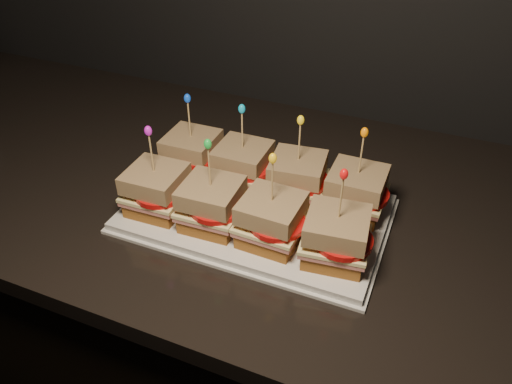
% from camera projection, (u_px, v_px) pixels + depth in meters
% --- Properties ---
extents(cabinet, '(2.63, 0.69, 0.87)m').
position_uv_depth(cabinet, '(171.00, 314.00, 1.30)').
color(cabinet, black).
rests_on(cabinet, ground).
extents(granite_slab, '(2.67, 0.73, 0.03)m').
position_uv_depth(granite_slab, '(149.00, 169.00, 1.03)').
color(granite_slab, black).
rests_on(granite_slab, cabinet).
extents(platter, '(0.44, 0.27, 0.02)m').
position_uv_depth(platter, '(256.00, 213.00, 0.87)').
color(platter, white).
rests_on(platter, granite_slab).
extents(platter_rim, '(0.45, 0.28, 0.01)m').
position_uv_depth(platter_rim, '(256.00, 216.00, 0.87)').
color(platter_rim, white).
rests_on(platter_rim, granite_slab).
extents(sandwich_0_bread_bot, '(0.09, 0.09, 0.02)m').
position_uv_depth(sandwich_0_bread_bot, '(193.00, 166.00, 0.95)').
color(sandwich_0_bread_bot, brown).
rests_on(sandwich_0_bread_bot, platter).
extents(sandwich_0_ham, '(0.10, 0.10, 0.01)m').
position_uv_depth(sandwich_0_ham, '(193.00, 159.00, 0.94)').
color(sandwich_0_ham, '#B76D62').
rests_on(sandwich_0_ham, sandwich_0_bread_bot).
extents(sandwich_0_cheese, '(0.10, 0.10, 0.01)m').
position_uv_depth(sandwich_0_cheese, '(192.00, 156.00, 0.94)').
color(sandwich_0_cheese, '#FDF09F').
rests_on(sandwich_0_cheese, sandwich_0_ham).
extents(sandwich_0_tomato, '(0.09, 0.09, 0.01)m').
position_uv_depth(sandwich_0_tomato, '(196.00, 155.00, 0.93)').
color(sandwich_0_tomato, red).
rests_on(sandwich_0_tomato, sandwich_0_cheese).
extents(sandwich_0_bread_top, '(0.09, 0.09, 0.03)m').
position_uv_depth(sandwich_0_bread_top, '(191.00, 143.00, 0.92)').
color(sandwich_0_bread_top, '#56290C').
rests_on(sandwich_0_bread_top, sandwich_0_tomato).
extents(sandwich_0_pick, '(0.00, 0.00, 0.09)m').
position_uv_depth(sandwich_0_pick, '(189.00, 121.00, 0.90)').
color(sandwich_0_pick, tan).
rests_on(sandwich_0_pick, sandwich_0_bread_top).
extents(sandwich_0_frill, '(0.01, 0.01, 0.02)m').
position_uv_depth(sandwich_0_frill, '(187.00, 98.00, 0.87)').
color(sandwich_0_frill, blue).
rests_on(sandwich_0_frill, sandwich_0_pick).
extents(sandwich_1_bread_bot, '(0.09, 0.09, 0.02)m').
position_uv_depth(sandwich_1_bread_bot, '(243.00, 178.00, 0.92)').
color(sandwich_1_bread_bot, brown).
rests_on(sandwich_1_bread_bot, platter).
extents(sandwich_1_ham, '(0.10, 0.09, 0.01)m').
position_uv_depth(sandwich_1_ham, '(243.00, 171.00, 0.91)').
color(sandwich_1_ham, '#B76D62').
rests_on(sandwich_1_ham, sandwich_1_bread_bot).
extents(sandwich_1_cheese, '(0.10, 0.10, 0.01)m').
position_uv_depth(sandwich_1_cheese, '(243.00, 167.00, 0.91)').
color(sandwich_1_cheese, '#FDF09F').
rests_on(sandwich_1_cheese, sandwich_1_ham).
extents(sandwich_1_tomato, '(0.09, 0.09, 0.01)m').
position_uv_depth(sandwich_1_tomato, '(248.00, 167.00, 0.89)').
color(sandwich_1_tomato, red).
rests_on(sandwich_1_tomato, sandwich_1_cheese).
extents(sandwich_1_bread_top, '(0.09, 0.09, 0.03)m').
position_uv_depth(sandwich_1_bread_top, '(243.00, 155.00, 0.89)').
color(sandwich_1_bread_top, '#56290C').
rests_on(sandwich_1_bread_top, sandwich_1_tomato).
extents(sandwich_1_pick, '(0.00, 0.00, 0.09)m').
position_uv_depth(sandwich_1_pick, '(242.00, 132.00, 0.86)').
color(sandwich_1_pick, tan).
rests_on(sandwich_1_pick, sandwich_1_bread_top).
extents(sandwich_1_frill, '(0.01, 0.01, 0.02)m').
position_uv_depth(sandwich_1_frill, '(242.00, 109.00, 0.84)').
color(sandwich_1_frill, '#0B95BB').
rests_on(sandwich_1_frill, sandwich_1_pick).
extents(sandwich_2_bread_bot, '(0.10, 0.10, 0.02)m').
position_uv_depth(sandwich_2_bread_bot, '(296.00, 191.00, 0.89)').
color(sandwich_2_bread_bot, brown).
rests_on(sandwich_2_bread_bot, platter).
extents(sandwich_2_ham, '(0.11, 0.11, 0.01)m').
position_uv_depth(sandwich_2_ham, '(297.00, 183.00, 0.88)').
color(sandwich_2_ham, '#B76D62').
rests_on(sandwich_2_ham, sandwich_2_bread_bot).
extents(sandwich_2_cheese, '(0.11, 0.11, 0.01)m').
position_uv_depth(sandwich_2_cheese, '(297.00, 180.00, 0.88)').
color(sandwich_2_cheese, '#FDF09F').
rests_on(sandwich_2_cheese, sandwich_2_ham).
extents(sandwich_2_tomato, '(0.09, 0.09, 0.01)m').
position_uv_depth(sandwich_2_tomato, '(303.00, 180.00, 0.86)').
color(sandwich_2_tomato, red).
rests_on(sandwich_2_tomato, sandwich_2_cheese).
extents(sandwich_2_bread_top, '(0.10, 0.10, 0.03)m').
position_uv_depth(sandwich_2_bread_top, '(298.00, 167.00, 0.86)').
color(sandwich_2_bread_top, '#56290C').
rests_on(sandwich_2_bread_top, sandwich_2_tomato).
extents(sandwich_2_pick, '(0.00, 0.00, 0.09)m').
position_uv_depth(sandwich_2_pick, '(299.00, 144.00, 0.83)').
color(sandwich_2_pick, tan).
rests_on(sandwich_2_pick, sandwich_2_bread_top).
extents(sandwich_2_frill, '(0.01, 0.01, 0.02)m').
position_uv_depth(sandwich_2_frill, '(301.00, 120.00, 0.81)').
color(sandwich_2_frill, yellow).
rests_on(sandwich_2_frill, sandwich_2_pick).
extents(sandwich_3_bread_bot, '(0.09, 0.09, 0.02)m').
position_uv_depth(sandwich_3_bread_bot, '(354.00, 204.00, 0.86)').
color(sandwich_3_bread_bot, brown).
rests_on(sandwich_3_bread_bot, platter).
extents(sandwich_3_ham, '(0.10, 0.09, 0.01)m').
position_uv_depth(sandwich_3_ham, '(355.00, 197.00, 0.85)').
color(sandwich_3_ham, '#B76D62').
rests_on(sandwich_3_ham, sandwich_3_bread_bot).
extents(sandwich_3_cheese, '(0.10, 0.10, 0.01)m').
position_uv_depth(sandwich_3_cheese, '(356.00, 193.00, 0.84)').
color(sandwich_3_cheese, '#FDF09F').
rests_on(sandwich_3_cheese, sandwich_3_ham).
extents(sandwich_3_tomato, '(0.09, 0.09, 0.01)m').
position_uv_depth(sandwich_3_tomato, '(362.00, 193.00, 0.83)').
color(sandwich_3_tomato, red).
rests_on(sandwich_3_tomato, sandwich_3_cheese).
extents(sandwich_3_bread_top, '(0.09, 0.09, 0.03)m').
position_uv_depth(sandwich_3_bread_top, '(357.00, 180.00, 0.83)').
color(sandwich_3_bread_top, '#56290C').
rests_on(sandwich_3_bread_top, sandwich_3_tomato).
extents(sandwich_3_pick, '(0.00, 0.00, 0.09)m').
position_uv_depth(sandwich_3_pick, '(361.00, 157.00, 0.80)').
color(sandwich_3_pick, tan).
rests_on(sandwich_3_pick, sandwich_3_bread_top).
extents(sandwich_3_frill, '(0.01, 0.01, 0.02)m').
position_uv_depth(sandwich_3_frill, '(364.00, 132.00, 0.77)').
color(sandwich_3_frill, orange).
rests_on(sandwich_3_frill, sandwich_3_pick).
extents(sandwich_4_bread_bot, '(0.09, 0.09, 0.02)m').
position_uv_depth(sandwich_4_bread_bot, '(159.00, 203.00, 0.86)').
color(sandwich_4_bread_bot, brown).
rests_on(sandwich_4_bread_bot, platter).
extents(sandwich_4_ham, '(0.10, 0.10, 0.01)m').
position_uv_depth(sandwich_4_ham, '(157.00, 195.00, 0.85)').
color(sandwich_4_ham, '#B76D62').
rests_on(sandwich_4_ham, sandwich_4_bread_bot).
extents(sandwich_4_cheese, '(0.10, 0.10, 0.01)m').
position_uv_depth(sandwich_4_cheese, '(157.00, 192.00, 0.85)').
color(sandwich_4_cheese, '#FDF09F').
rests_on(sandwich_4_cheese, sandwich_4_ham).
extents(sandwich_4_tomato, '(0.09, 0.09, 0.01)m').
position_uv_depth(sandwich_4_tomato, '(161.00, 192.00, 0.83)').
color(sandwich_4_tomato, red).
rests_on(sandwich_4_tomato, sandwich_4_cheese).
extents(sandwich_4_bread_top, '(0.09, 0.09, 0.03)m').
position_uv_depth(sandwich_4_bread_top, '(155.00, 178.00, 0.83)').
color(sandwich_4_bread_top, '#56290C').
rests_on(sandwich_4_bread_top, sandwich_4_tomato).
extents(sandwich_4_pick, '(0.00, 0.00, 0.09)m').
position_uv_depth(sandwich_4_pick, '(152.00, 155.00, 0.80)').
color(sandwich_4_pick, tan).
rests_on(sandwich_4_pick, sandwich_4_bread_top).
extents(sandwich_4_frill, '(0.01, 0.01, 0.02)m').
position_uv_depth(sandwich_4_frill, '(148.00, 131.00, 0.78)').
color(sandwich_4_frill, '#C417C3').
rests_on(sandwich_4_frill, sandwich_4_pick).
extents(sandwich_5_bread_bot, '(0.09, 0.09, 0.02)m').
position_uv_depth(sandwich_5_bread_bot, '(213.00, 217.00, 0.83)').
color(sandwich_5_bread_bot, brown).
rests_on(sandwich_5_bread_bot, platter).
extents(sandwich_5_ham, '(0.10, 0.10, 0.01)m').
position_uv_depth(sandwich_5_ham, '(212.00, 210.00, 0.82)').
color(sandwich_5_ham, '#B76D62').
rests_on(sandwich_5_ham, sandwich_5_bread_bot).
extents(sandwich_5_cheese, '(0.10, 0.10, 0.01)m').
position_uv_depth(sandwich_5_cheese, '(212.00, 206.00, 0.81)').
color(sandwich_5_cheese, '#FDF09F').
rests_on(sandwich_5_cheese, sandwich_5_ham).
extents(sandwich_5_tomato, '(0.09, 0.09, 0.01)m').
position_uv_depth(sandwich_5_tomato, '(217.00, 206.00, 0.80)').
color(sandwich_5_tomato, red).
rests_on(sandwich_5_tomato, sandwich_5_cheese).
extents(sandwich_5_bread_top, '(0.09, 0.09, 0.03)m').
position_uv_depth(sandwich_5_bread_top, '(211.00, 193.00, 0.80)').
color(sandwich_5_bread_top, '#56290C').
rests_on(sandwich_5_bread_top, sandwich_5_tomato).
extents(sandwich_5_pick, '(0.00, 0.00, 0.09)m').
position_uv_depth(sandwich_5_pick, '(209.00, 169.00, 0.77)').
color(sandwich_5_pick, tan).
rests_on(sandwich_5_pick, sandwich_5_bread_top).
extents(sandwich_5_frill, '(0.01, 0.01, 0.02)m').
position_uv_depth(sandwich_5_frill, '(208.00, 144.00, 0.74)').
color(sandwich_5_frill, green).
rests_on(sandwich_5_frill, sandwich_5_pick).
extents(sandwich_6_bread_bot, '(0.09, 0.09, 0.02)m').
position_uv_depth(sandwich_6_bread_bot, '(271.00, 233.00, 0.80)').
color(sandwich_6_bread_bot, brown).
rests_on(sandwich_6_bread_bot, platter).
extents(sandwich_6_ham, '(0.10, 0.10, 0.01)m').
position_uv_depth(sandwich_6_ham, '(271.00, 225.00, 0.79)').
color(sandwich_6_ham, '#B76D62').
rests_on(sandwich_6_ham, sandwich_6_bread_bot).
extents(sandwich_6_cheese, '(0.10, 0.10, 0.01)m').
position_uv_depth(sandwich_6_cheese, '(271.00, 222.00, 0.78)').
color(sandwich_6_cheese, '#FDF09F').
rests_on(sandwich_6_cheese, sandwich_6_ham).
extents(sandwich_6_tomato, '(0.09, 0.09, 0.01)m').
position_uv_depth(sandwich_6_tomato, '(277.00, 222.00, 0.77)').
color(sandwich_6_tomato, red).
rests_on(sandwich_6_tomato, sandwich_6_cheese).
extents(sandwich_6_bread_top, '(0.09, 0.09, 0.03)m').
position_uv_depth(sandwich_6_bread_top, '(272.00, 208.00, 0.77)').
color(sandwich_6_bread_top, '#56290C').
rests_on(sandwich_6_bread_top, sandwich_6_tomato).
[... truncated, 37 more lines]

